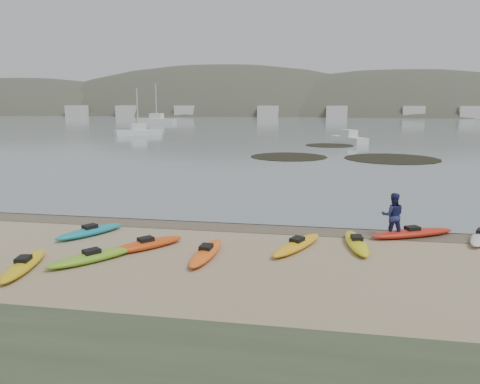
# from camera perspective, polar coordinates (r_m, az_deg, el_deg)

# --- Properties ---
(ground) EXTENTS (600.00, 600.00, 0.00)m
(ground) POSITION_cam_1_polar(r_m,az_deg,el_deg) (21.45, 0.00, -3.94)
(ground) COLOR tan
(ground) RESTS_ON ground
(wet_sand) EXTENTS (60.00, 60.00, 0.00)m
(wet_sand) POSITION_cam_1_polar(r_m,az_deg,el_deg) (21.16, -0.14, -4.13)
(wet_sand) COLOR brown
(wet_sand) RESTS_ON ground
(water) EXTENTS (1200.00, 1200.00, 0.00)m
(water) POSITION_cam_1_polar(r_m,az_deg,el_deg) (320.47, 9.61, 9.86)
(water) COLOR slate
(water) RESTS_ON ground
(kayaks) EXTENTS (22.15, 10.20, 0.34)m
(kayaks) POSITION_cam_1_polar(r_m,az_deg,el_deg) (17.74, -3.65, -6.61)
(kayaks) COLOR gold
(kayaks) RESTS_ON ground
(person_east) EXTENTS (0.92, 0.73, 1.88)m
(person_east) POSITION_cam_1_polar(r_m,az_deg,el_deg) (20.14, 18.13, -2.73)
(person_east) COLOR navy
(person_east) RESTS_ON ground
(kelp_mats) EXTENTS (18.40, 20.72, 0.04)m
(kelp_mats) POSITION_cam_1_polar(r_m,az_deg,el_deg) (50.02, 12.48, 4.43)
(kelp_mats) COLOR black
(kelp_mats) RESTS_ON water
(moored_boats) EXTENTS (96.44, 83.40, 1.36)m
(moored_boats) POSITION_cam_1_polar(r_m,az_deg,el_deg) (104.96, 6.57, 8.22)
(moored_boats) COLOR silver
(moored_boats) RESTS_ON ground
(far_hills) EXTENTS (550.00, 135.00, 80.00)m
(far_hills) POSITION_cam_1_polar(r_m,az_deg,el_deg) (218.38, 19.56, 4.73)
(far_hills) COLOR #384235
(far_hills) RESTS_ON ground
(far_town) EXTENTS (199.00, 5.00, 4.00)m
(far_town) POSITION_cam_1_polar(r_m,az_deg,el_deg) (165.46, 11.09, 9.58)
(far_town) COLOR beige
(far_town) RESTS_ON ground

